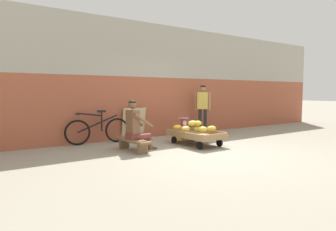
{
  "coord_description": "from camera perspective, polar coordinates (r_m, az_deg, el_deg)",
  "views": [
    {
      "loc": [
        -4.27,
        -4.64,
        1.32
      ],
      "look_at": [
        -0.25,
        1.25,
        0.75
      ],
      "focal_mm": 31.29,
      "sensor_mm": 36.0,
      "label": 1
    }
  ],
  "objects": [
    {
      "name": "ground_plane",
      "position": [
        6.45,
        8.17,
        -7.29
      ],
      "size": [
        80.0,
        80.0,
        0.0
      ],
      "primitive_type": "plane",
      "color": "gray"
    },
    {
      "name": "shopping_bag",
      "position": [
        8.16,
        4.54,
        -3.9
      ],
      "size": [
        0.18,
        0.12,
        0.24
      ],
      "primitive_type": "cube",
      "color": "#D13D4C",
      "rests_on": "ground"
    },
    {
      "name": "bicycle_near_left",
      "position": [
        7.7,
        -13.52,
        -2.77
      ],
      "size": [
        1.66,
        0.48,
        0.86
      ],
      "color": "black",
      "rests_on": "ground"
    },
    {
      "name": "back_wall",
      "position": [
        8.65,
        -4.74,
        6.77
      ],
      "size": [
        16.0,
        0.3,
        3.31
      ],
      "color": "#A35138",
      "rests_on": "ground"
    },
    {
      "name": "weighing_scale",
      "position": [
        8.34,
        3.08,
        -1.4
      ],
      "size": [
        0.3,
        0.3,
        0.29
      ],
      "color": "#28282D",
      "rests_on": "plastic_crate"
    },
    {
      "name": "plastic_crate",
      "position": [
        8.38,
        3.06,
        -3.46
      ],
      "size": [
        0.36,
        0.28,
        0.3
      ],
      "color": "gold",
      "rests_on": "ground"
    },
    {
      "name": "low_bench",
      "position": [
        6.62,
        -6.86,
        -5.21
      ],
      "size": [
        0.39,
        1.12,
        0.27
      ],
      "color": "brown",
      "rests_on": "ground"
    },
    {
      "name": "customer_adult",
      "position": [
        9.11,
        6.79,
        2.22
      ],
      "size": [
        0.36,
        0.39,
        1.53
      ],
      "color": "#232328",
      "rests_on": "ground"
    },
    {
      "name": "vendor_seated",
      "position": [
        6.61,
        -6.23,
        -1.99
      ],
      "size": [
        0.69,
        0.5,
        1.14
      ],
      "color": "brown",
      "rests_on": "ground"
    },
    {
      "name": "banana_cart",
      "position": [
        7.36,
        5.49,
        -3.88
      ],
      "size": [
        0.85,
        1.45,
        0.36
      ],
      "color": "#99754C",
      "rests_on": "ground"
    },
    {
      "name": "banana_pile",
      "position": [
        7.27,
        5.28,
        -2.22
      ],
      "size": [
        0.82,
        0.88,
        0.26
      ],
      "color": "gold",
      "rests_on": "banana_cart"
    },
    {
      "name": "sign_board",
      "position": [
        8.28,
        -6.69,
        -1.55
      ],
      "size": [
        0.7,
        0.19,
        0.89
      ],
      "color": "#C6B289",
      "rests_on": "ground"
    }
  ]
}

